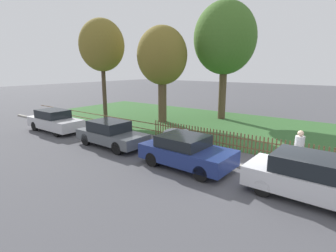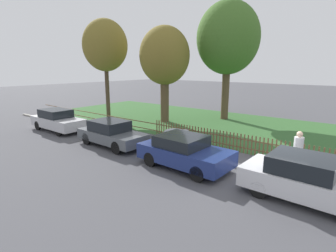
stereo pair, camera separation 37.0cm
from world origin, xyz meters
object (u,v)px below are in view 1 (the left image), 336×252
Objects in this scene: parked_car_navy_estate at (186,151)px; tree_nearest_kerb at (102,46)px; pedestrian_by_lamp at (299,149)px; tree_behind_motorcycle at (162,57)px; parked_car_silver_hatchback at (55,121)px; covered_motorcycle at (178,135)px; parked_car_red_compact at (309,177)px; tree_mid_park at (225,39)px; parked_car_black_saloon at (111,133)px.

parked_car_navy_estate is 0.50× the size of tree_nearest_kerb.
parked_car_navy_estate is at bearing 164.01° from pedestrian_by_lamp.
tree_nearest_kerb is (-11.44, 5.27, 5.09)m from parked_car_navy_estate.
tree_nearest_kerb is at bearing -161.68° from tree_behind_motorcycle.
pedestrian_by_lamp is (10.51, -4.73, -3.90)m from tree_behind_motorcycle.
parked_car_navy_estate is 10.43m from tree_behind_motorcycle.
pedestrian_by_lamp is at bearing 30.56° from parked_car_navy_estate.
parked_car_silver_hatchback is 14.29m from pedestrian_by_lamp.
parked_car_navy_estate is 2.95m from covered_motorcycle.
tree_behind_motorcycle is at bearing 135.81° from parked_car_navy_estate.
parked_car_red_compact is at bearing -115.11° from pedestrian_by_lamp.
covered_motorcycle is 10.32m from tree_mid_park.
parked_car_black_saloon is at bearing -148.86° from covered_motorcycle.
parked_car_navy_estate is at bearing -176.94° from parked_car_red_compact.
parked_car_red_compact is 13.75m from tree_behind_motorcycle.
tree_mid_park reaches higher than parked_car_silver_hatchback.
tree_mid_park is at bearing 95.61° from covered_motorcycle.
covered_motorcycle is at bearing 37.40° from parked_car_black_saloon.
tree_behind_motorcycle is 12.17m from pedestrian_by_lamp.
parked_car_navy_estate is 4.43m from pedestrian_by_lamp.
tree_behind_motorcycle is (-4.68, 4.65, 4.27)m from covered_motorcycle.
tree_nearest_kerb is 9.61m from tree_mid_park.
tree_behind_motorcycle is at bearing -129.10° from tree_mid_park.
tree_nearest_kerb is 5.13m from tree_behind_motorcycle.
covered_motorcycle is 0.24× the size of tree_nearest_kerb.
parked_car_navy_estate is 13.58m from tree_nearest_kerb.
covered_motorcycle is 11.22m from tree_nearest_kerb.
pedestrian_by_lamp reaches higher than parked_car_black_saloon.
pedestrian_by_lamp is (5.83, -0.08, 0.38)m from covered_motorcycle.
tree_behind_motorcycle is (-1.82, 6.73, 4.19)m from parked_car_black_saloon.
parked_car_navy_estate is 2.08× the size of covered_motorcycle.
parked_car_silver_hatchback is at bearing -77.33° from tree_nearest_kerb.
parked_car_navy_estate is 2.27× the size of pedestrian_by_lamp.
parked_car_navy_estate is 0.99× the size of parked_car_red_compact.
parked_car_red_compact is 17.58m from tree_nearest_kerb.
parked_car_silver_hatchback is at bearing 143.24° from pedestrian_by_lamp.
tree_behind_motorcycle reaches higher than parked_car_red_compact.
tree_nearest_kerb is at bearing 102.52° from parked_car_silver_hatchback.
pedestrian_by_lamp is (15.31, -3.14, -4.80)m from tree_nearest_kerb.
parked_car_black_saloon is at bearing -37.86° from tree_nearest_kerb.
tree_behind_motorcycle is at bearing 150.65° from parked_car_red_compact.
parked_car_red_compact is (4.59, 0.11, 0.01)m from parked_car_navy_estate.
parked_car_silver_hatchback is at bearing -122.59° from tree_mid_park.
tree_behind_motorcycle is (-11.23, 6.75, 4.17)m from parked_car_red_compact.
tree_behind_motorcycle is at bearing 61.47° from parked_car_silver_hatchback.
tree_nearest_kerb reaches higher than parked_car_navy_estate.
parked_car_black_saloon is 1.03× the size of parked_car_red_compact.
pedestrian_by_lamp is (-0.72, 2.02, 0.27)m from parked_car_red_compact.
parked_car_black_saloon is 0.52× the size of tree_nearest_kerb.
covered_motorcycle is (2.86, 2.08, -0.08)m from parked_car_black_saloon.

